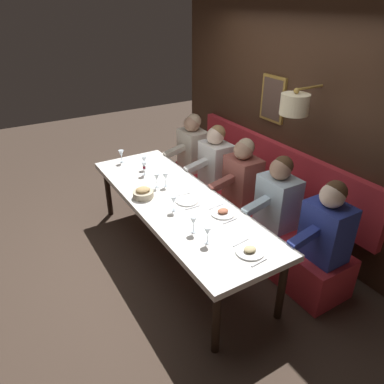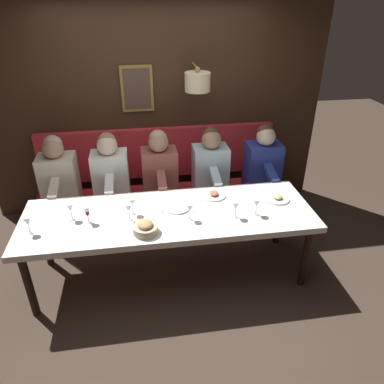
{
  "view_description": "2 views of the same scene",
  "coord_description": "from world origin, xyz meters",
  "px_view_note": "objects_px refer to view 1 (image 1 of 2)",
  "views": [
    {
      "loc": [
        -1.56,
        -2.9,
        2.61
      ],
      "look_at": [
        0.05,
        -0.23,
        0.92
      ],
      "focal_mm": 33.64,
      "sensor_mm": 36.0,
      "label": 1
    },
    {
      "loc": [
        -2.87,
        0.22,
        2.58
      ],
      "look_at": [
        0.05,
        -0.23,
        0.92
      ],
      "focal_mm": 33.86,
      "sensor_mm": 36.0,
      "label": 2
    }
  ],
  "objects_px": {
    "diner_farthest": "(193,144)",
    "wine_glass_0": "(193,221)",
    "diner_middle": "(242,174)",
    "wine_glass_2": "(166,177)",
    "wine_glass_1": "(157,177)",
    "wine_glass_5": "(144,160)",
    "wine_glass_7": "(144,166)",
    "bread_bowl": "(143,193)",
    "wine_glass_6": "(174,200)",
    "dining_table": "(177,204)",
    "diner_nearest": "(327,224)",
    "wine_glass_4": "(121,154)",
    "diner_near": "(278,195)",
    "diner_far": "(215,158)",
    "wine_glass_3": "(207,231)"
  },
  "relations": [
    {
      "from": "diner_farthest",
      "to": "wine_glass_0",
      "type": "bearing_deg",
      "value": -120.96
    },
    {
      "from": "diner_middle",
      "to": "wine_glass_2",
      "type": "bearing_deg",
      "value": 159.46
    },
    {
      "from": "diner_middle",
      "to": "wine_glass_1",
      "type": "xyz_separation_m",
      "value": [
        -0.93,
        0.35,
        0.04
      ]
    },
    {
      "from": "wine_glass_5",
      "to": "wine_glass_0",
      "type": "bearing_deg",
      "value": -97.44
    },
    {
      "from": "wine_glass_5",
      "to": "wine_glass_7",
      "type": "distance_m",
      "value": 0.17
    },
    {
      "from": "diner_farthest",
      "to": "bread_bowl",
      "type": "relative_size",
      "value": 3.6
    },
    {
      "from": "diner_middle",
      "to": "wine_glass_1",
      "type": "relative_size",
      "value": 4.82
    },
    {
      "from": "diner_farthest",
      "to": "wine_glass_7",
      "type": "distance_m",
      "value": 1.0
    },
    {
      "from": "diner_farthest",
      "to": "bread_bowl",
      "type": "bearing_deg",
      "value": -142.01
    },
    {
      "from": "wine_glass_6",
      "to": "wine_glass_7",
      "type": "height_order",
      "value": "same"
    },
    {
      "from": "dining_table",
      "to": "diner_nearest",
      "type": "distance_m",
      "value": 1.5
    },
    {
      "from": "dining_table",
      "to": "wine_glass_7",
      "type": "bearing_deg",
      "value": 92.81
    },
    {
      "from": "wine_glass_4",
      "to": "wine_glass_5",
      "type": "height_order",
      "value": "same"
    },
    {
      "from": "diner_near",
      "to": "wine_glass_0",
      "type": "distance_m",
      "value": 1.04
    },
    {
      "from": "diner_far",
      "to": "wine_glass_2",
      "type": "xyz_separation_m",
      "value": [
        -0.84,
        -0.24,
        0.04
      ]
    },
    {
      "from": "wine_glass_1",
      "to": "bread_bowl",
      "type": "bearing_deg",
      "value": -148.98
    },
    {
      "from": "diner_far",
      "to": "diner_farthest",
      "type": "height_order",
      "value": "same"
    },
    {
      "from": "diner_middle",
      "to": "bread_bowl",
      "type": "height_order",
      "value": "diner_middle"
    },
    {
      "from": "wine_glass_7",
      "to": "wine_glass_5",
      "type": "bearing_deg",
      "value": 65.11
    },
    {
      "from": "diner_far",
      "to": "wine_glass_7",
      "type": "xyz_separation_m",
      "value": [
        -0.92,
        0.16,
        0.04
      ]
    },
    {
      "from": "diner_far",
      "to": "wine_glass_4",
      "type": "relative_size",
      "value": 4.82
    },
    {
      "from": "wine_glass_0",
      "to": "wine_glass_3",
      "type": "relative_size",
      "value": 1.0
    },
    {
      "from": "wine_glass_7",
      "to": "bread_bowl",
      "type": "distance_m",
      "value": 0.56
    },
    {
      "from": "diner_near",
      "to": "bread_bowl",
      "type": "relative_size",
      "value": 3.6
    },
    {
      "from": "diner_middle",
      "to": "wine_glass_6",
      "type": "relative_size",
      "value": 4.82
    },
    {
      "from": "diner_far",
      "to": "wine_glass_3",
      "type": "xyz_separation_m",
      "value": [
        -1.02,
        -1.37,
        0.04
      ]
    },
    {
      "from": "diner_middle",
      "to": "wine_glass_3",
      "type": "xyz_separation_m",
      "value": [
        -1.02,
        -0.82,
        0.04
      ]
    },
    {
      "from": "diner_middle",
      "to": "wine_glass_4",
      "type": "distance_m",
      "value": 1.57
    },
    {
      "from": "wine_glass_1",
      "to": "wine_glass_4",
      "type": "distance_m",
      "value": 0.85
    },
    {
      "from": "diner_nearest",
      "to": "wine_glass_5",
      "type": "xyz_separation_m",
      "value": [
        -0.85,
        2.1,
        0.04
      ]
    },
    {
      "from": "diner_near",
      "to": "diner_far",
      "type": "distance_m",
      "value": 1.15
    },
    {
      "from": "wine_glass_6",
      "to": "diner_near",
      "type": "bearing_deg",
      "value": -21.29
    },
    {
      "from": "wine_glass_0",
      "to": "diner_far",
      "type": "bearing_deg",
      "value": 48.38
    },
    {
      "from": "diner_nearest",
      "to": "diner_near",
      "type": "bearing_deg",
      "value": 90.0
    },
    {
      "from": "diner_nearest",
      "to": "wine_glass_5",
      "type": "bearing_deg",
      "value": 112.0
    },
    {
      "from": "diner_far",
      "to": "diner_farthest",
      "type": "relative_size",
      "value": 1.0
    },
    {
      "from": "diner_middle",
      "to": "diner_nearest",
      "type": "bearing_deg",
      "value": -90.0
    },
    {
      "from": "dining_table",
      "to": "wine_glass_4",
      "type": "height_order",
      "value": "wine_glass_4"
    },
    {
      "from": "wine_glass_2",
      "to": "wine_glass_1",
      "type": "bearing_deg",
      "value": 161.21
    },
    {
      "from": "wine_glass_4",
      "to": "diner_nearest",
      "type": "bearing_deg",
      "value": -67.24
    },
    {
      "from": "wine_glass_5",
      "to": "wine_glass_2",
      "type": "bearing_deg",
      "value": -89.07
    },
    {
      "from": "wine_glass_0",
      "to": "wine_glass_6",
      "type": "bearing_deg",
      "value": 86.29
    },
    {
      "from": "wine_glass_2",
      "to": "wine_glass_4",
      "type": "height_order",
      "value": "same"
    },
    {
      "from": "wine_glass_5",
      "to": "bread_bowl",
      "type": "distance_m",
      "value": 0.73
    },
    {
      "from": "wine_glass_3",
      "to": "wine_glass_6",
      "type": "distance_m",
      "value": 0.62
    },
    {
      "from": "diner_nearest",
      "to": "diner_near",
      "type": "xyz_separation_m",
      "value": [
        0.0,
        0.64,
        0.0
      ]
    },
    {
      "from": "wine_glass_1",
      "to": "wine_glass_7",
      "type": "xyz_separation_m",
      "value": [
        0.02,
        0.37,
        -0.0
      ]
    },
    {
      "from": "dining_table",
      "to": "diner_nearest",
      "type": "bearing_deg",
      "value": -53.91
    },
    {
      "from": "diner_nearest",
      "to": "wine_glass_4",
      "type": "height_order",
      "value": "diner_nearest"
    },
    {
      "from": "wine_glass_5",
      "to": "diner_farthest",
      "type": "bearing_deg",
      "value": 16.47
    }
  ]
}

